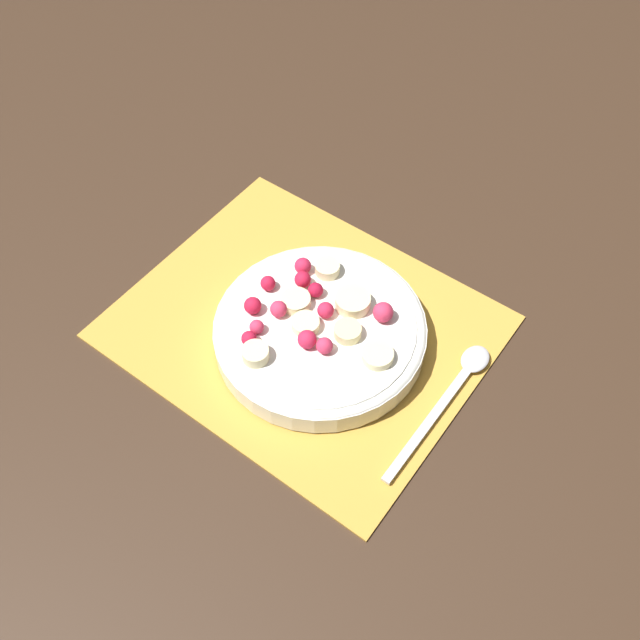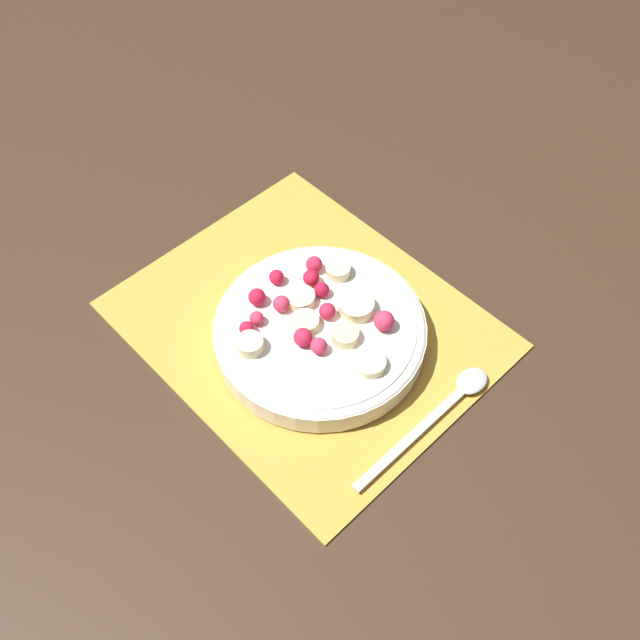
% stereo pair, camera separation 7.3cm
% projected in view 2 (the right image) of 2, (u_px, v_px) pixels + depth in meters
% --- Properties ---
extents(ground_plane, '(3.00, 3.00, 0.00)m').
position_uv_depth(ground_plane, '(307.00, 325.00, 0.77)').
color(ground_plane, '#382619').
extents(placemat, '(0.38, 0.31, 0.01)m').
position_uv_depth(placemat, '(307.00, 324.00, 0.77)').
color(placemat, gold).
rests_on(placemat, ground_plane).
extents(fruit_bowl, '(0.22, 0.22, 0.05)m').
position_uv_depth(fruit_bowl, '(320.00, 329.00, 0.74)').
color(fruit_bowl, silver).
rests_on(fruit_bowl, placemat).
extents(spoon, '(0.03, 0.19, 0.01)m').
position_uv_depth(spoon, '(448.00, 404.00, 0.71)').
color(spoon, silver).
rests_on(spoon, placemat).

